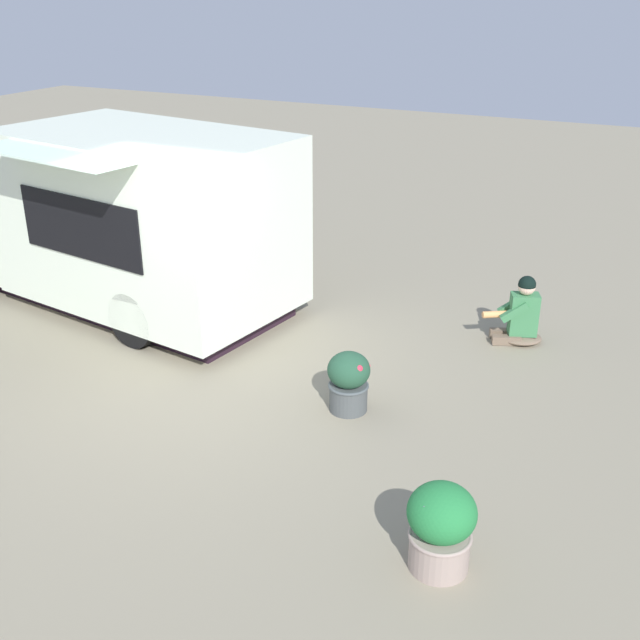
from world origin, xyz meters
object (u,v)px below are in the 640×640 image
at_px(person_customer, 521,316).
at_px(planter_flowering_far, 441,526).
at_px(food_truck, 114,219).
at_px(planter_flowering_near, 349,380).

relative_size(person_customer, planter_flowering_far, 1.18).
distance_m(food_truck, person_customer, 5.68).
xyz_separation_m(food_truck, planter_flowering_near, (-4.26, 1.49, -0.82)).
distance_m(person_customer, planter_flowering_near, 2.81).
height_order(food_truck, person_customer, food_truck).
xyz_separation_m(person_customer, planter_flowering_near, (1.26, 2.51, -0.00)).
bearing_deg(planter_flowering_far, person_customer, -85.36).
xyz_separation_m(planter_flowering_near, planter_flowering_far, (-1.62, 1.90, 0.04)).
xyz_separation_m(food_truck, person_customer, (-5.52, -1.02, -0.81)).
bearing_deg(planter_flowering_far, planter_flowering_near, -49.55).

